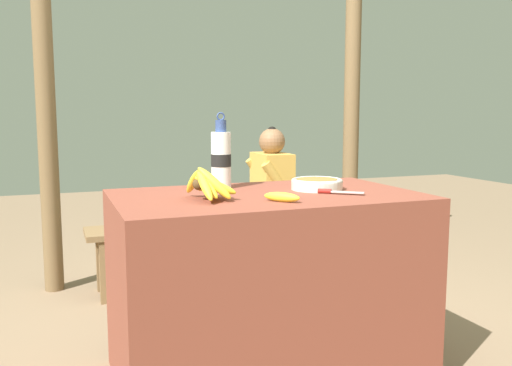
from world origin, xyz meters
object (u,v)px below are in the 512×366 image
at_px(serving_bowl, 317,183).
at_px(support_post_far, 352,104).
at_px(knife, 334,192).
at_px(water_bottle, 221,158).
at_px(loose_banana_front, 282,197).
at_px(seated_vendor, 265,193).
at_px(wooden_bench, 226,231).
at_px(banana_bunch_ripe, 208,184).
at_px(banana_bunch_green, 156,218).
at_px(support_post_near, 46,102).

relative_size(serving_bowl, support_post_far, 0.09).
bearing_deg(serving_bowl, knife, -87.59).
relative_size(water_bottle, support_post_far, 0.14).
relative_size(loose_banana_front, seated_vendor, 0.13).
bearing_deg(loose_banana_front, support_post_far, 52.74).
bearing_deg(wooden_bench, banana_bunch_ripe, -110.32).
relative_size(serving_bowl, water_bottle, 0.67).
bearing_deg(knife, seated_vendor, 118.75).
distance_m(banana_bunch_ripe, wooden_bench, 1.54).
bearing_deg(serving_bowl, wooden_bench, 90.83).
bearing_deg(seated_vendor, support_post_far, -159.18).
xyz_separation_m(water_bottle, seated_vendor, (0.62, 1.04, -0.33)).
distance_m(banana_bunch_ripe, water_bottle, 0.34).
relative_size(water_bottle, banana_bunch_green, 1.37).
height_order(serving_bowl, support_post_near, support_post_near).
bearing_deg(support_post_near, banana_bunch_green, -22.07).
distance_m(wooden_bench, support_post_far, 1.39).
relative_size(banana_bunch_ripe, support_post_far, 0.11).
bearing_deg(banana_bunch_ripe, support_post_near, 109.49).
height_order(serving_bowl, loose_banana_front, serving_bowl).
bearing_deg(wooden_bench, water_bottle, -108.63).
distance_m(water_bottle, knife, 0.52).
distance_m(seated_vendor, banana_bunch_green, 0.74).
height_order(water_bottle, banana_bunch_green, water_bottle).
bearing_deg(knife, wooden_bench, 129.63).
xyz_separation_m(banana_bunch_ripe, wooden_bench, (0.51, 1.37, -0.50)).
relative_size(seated_vendor, support_post_near, 0.44).
relative_size(loose_banana_front, wooden_bench, 0.08).
bearing_deg(water_bottle, knife, -40.55).
xyz_separation_m(serving_bowl, loose_banana_front, (-0.27, -0.25, -0.01)).
bearing_deg(knife, banana_bunch_green, 147.79).
xyz_separation_m(seated_vendor, support_post_far, (0.82, 0.28, 0.60)).
bearing_deg(water_bottle, support_post_far, 42.53).
xyz_separation_m(loose_banana_front, seated_vendor, (0.52, 1.48, -0.22)).
bearing_deg(knife, support_post_far, 96.04).
distance_m(knife, seated_vendor, 1.40).
height_order(water_bottle, knife, water_bottle).
bearing_deg(banana_bunch_green, water_bottle, -84.60).
bearing_deg(knife, support_post_near, 162.42).
bearing_deg(banana_bunch_ripe, serving_bowl, 11.90).
bearing_deg(banana_bunch_ripe, seated_vendor, 60.08).
height_order(serving_bowl, knife, serving_bowl).
height_order(seated_vendor, support_post_near, support_post_near).
distance_m(water_bottle, loose_banana_front, 0.46).
bearing_deg(water_bottle, seated_vendor, 59.04).
height_order(banana_bunch_green, support_post_far, support_post_far).
distance_m(seated_vendor, support_post_near, 1.50).
bearing_deg(knife, banana_bunch_ripe, -144.76).
distance_m(water_bottle, banana_bunch_green, 1.17).
bearing_deg(water_bottle, support_post_near, 118.56).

